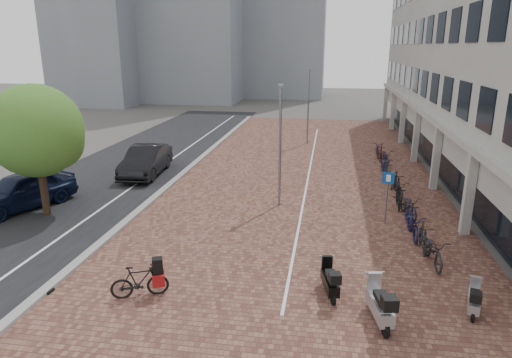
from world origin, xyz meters
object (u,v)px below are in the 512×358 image
object	(u,v)px
hero_bike	(140,281)
parking_sign	(387,190)
car_navy	(21,191)
car_dark	(146,161)
scooter_front	(380,303)
scooter_mid	(330,279)
scooter_back	(474,298)

from	to	relation	value
hero_bike	parking_sign	distance (m)	10.69
car_navy	hero_bike	size ratio (longest dim) A/B	2.85
car_navy	car_dark	xyz separation A→B (m)	(3.46, 6.38, -0.01)
scooter_front	scooter_mid	bearing A→B (deg)	126.02
car_navy	parking_sign	size ratio (longest dim) A/B	2.20
car_dark	scooter_back	world-z (taller)	car_dark
scooter_mid	car_dark	bearing A→B (deg)	120.35
car_navy	scooter_back	xyz separation A→B (m)	(18.15, -5.81, -0.39)
scooter_back	parking_sign	world-z (taller)	parking_sign
parking_sign	scooter_mid	bearing A→B (deg)	-95.66
scooter_mid	scooter_back	world-z (taller)	scooter_mid
car_dark	hero_bike	distance (m)	13.86
car_navy	scooter_front	size ratio (longest dim) A/B	2.83
car_navy	car_dark	world-z (taller)	car_navy
car_dark	scooter_mid	xyz separation A→B (m)	(10.69, -11.86, -0.32)
car_navy	scooter_back	bearing A→B (deg)	5.12
car_dark	scooter_back	xyz separation A→B (m)	(14.69, -12.19, -0.38)
car_navy	hero_bike	world-z (taller)	car_navy
car_dark	parking_sign	xyz separation A→B (m)	(12.95, -5.72, 0.67)
hero_bike	scooter_front	distance (m)	6.94
scooter_mid	parking_sign	world-z (taller)	parking_sign
scooter_mid	scooter_back	distance (m)	4.01
car_navy	scooter_back	world-z (taller)	car_navy
scooter_back	parking_sign	size ratio (longest dim) A/B	0.60
car_dark	scooter_front	size ratio (longest dim) A/B	2.88
hero_bike	car_navy	bearing A→B (deg)	29.75
car_dark	hero_bike	bearing A→B (deg)	-72.77
scooter_front	parking_sign	xyz separation A→B (m)	(0.93, 7.38, 0.91)
car_navy	scooter_back	distance (m)	19.06
scooter_front	scooter_back	world-z (taller)	scooter_front
car_dark	scooter_back	bearing A→B (deg)	-43.98
scooter_back	parking_sign	xyz separation A→B (m)	(-1.74, 6.46, 1.05)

